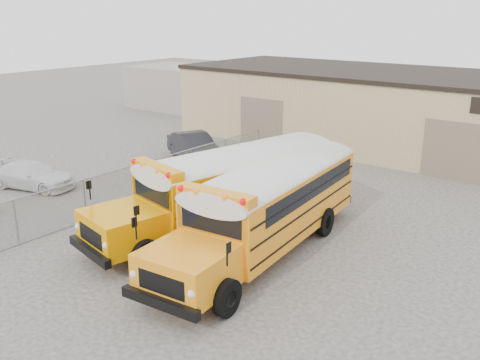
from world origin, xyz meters
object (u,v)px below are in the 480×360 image
Objects in this scene: car_white at (32,175)px; tarp_bundle at (212,245)px; school_bus_right at (339,159)px; car_dark at (195,147)px; school_bus_left at (337,154)px.

tarp_bundle is at bearing -112.88° from car_white.
school_bus_right reaches higher than car_dark.
school_bus_left is 9.09m from car_dark.
school_bus_left is at bearing 93.39° from tarp_bundle.
car_dark is at bearing -179.76° from school_bus_left.
tarp_bundle is 0.34× the size of car_dark.
car_white is at bearing 174.88° from tarp_bundle.
car_dark is (-9.03, -0.04, -1.05)m from school_bus_left.
school_bus_right is 2.29× the size of car_dark.
car_white is at bearing -174.33° from car_dark.
school_bus_right reaches higher than car_white.
car_dark is (2.90, 8.50, 0.16)m from car_white.
tarp_bundle is 13.60m from car_dark.
tarp_bundle is 12.56m from car_white.
car_white is (-12.51, 1.12, -0.20)m from tarp_bundle.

